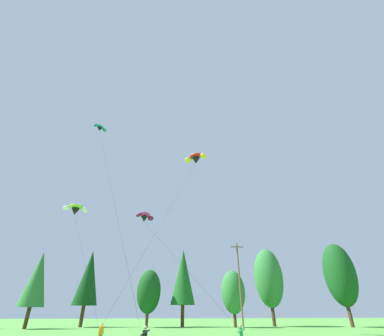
% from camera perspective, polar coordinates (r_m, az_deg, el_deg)
% --- Properties ---
extents(treeline_tree_b, '(4.22, 4.22, 11.91)m').
position_cam_1_polar(treeline_tree_b, '(56.05, -30.52, -19.92)').
color(treeline_tree_b, '#472D19').
rests_on(treeline_tree_b, ground_plane).
extents(treeline_tree_c, '(4.50, 4.50, 13.18)m').
position_cam_1_polar(treeline_tree_c, '(58.22, -21.47, -21.14)').
color(treeline_tree_c, '#472D19').
rests_on(treeline_tree_c, ground_plane).
extents(treeline_tree_d, '(4.36, 4.36, 9.47)m').
position_cam_1_polar(treeline_tree_d, '(54.33, -9.35, -24.86)').
color(treeline_tree_d, '#472D19').
rests_on(treeline_tree_d, ground_plane).
extents(treeline_tree_e, '(4.57, 4.57, 13.51)m').
position_cam_1_polar(treeline_tree_e, '(55.26, -1.95, -22.38)').
color(treeline_tree_e, '#472D19').
rests_on(treeline_tree_e, ground_plane).
extents(treeline_tree_f, '(4.31, 4.31, 9.30)m').
position_cam_1_polar(treeline_tree_f, '(53.89, 8.90, -24.97)').
color(treeline_tree_f, '#472D19').
rests_on(treeline_tree_f, ground_plane).
extents(treeline_tree_g, '(5.55, 5.55, 13.90)m').
position_cam_1_polar(treeline_tree_g, '(59.10, 16.23, -21.83)').
color(treeline_tree_g, '#472D19').
rests_on(treeline_tree_g, ground_plane).
extents(treeline_tree_h, '(5.70, 5.70, 14.44)m').
position_cam_1_polar(treeline_tree_h, '(61.45, 29.36, -19.42)').
color(treeline_tree_h, '#472D19').
rests_on(treeline_tree_h, ground_plane).
extents(utility_pole, '(2.20, 0.26, 12.82)m').
position_cam_1_polar(utility_pole, '(47.05, 10.30, -23.09)').
color(utility_pole, brown).
rests_on(utility_pole, ground_plane).
extents(kite_flyer_near, '(0.39, 0.60, 1.69)m').
position_cam_1_polar(kite_flyer_near, '(25.40, -19.15, -30.69)').
color(kite_flyer_near, navy).
rests_on(kite_flyer_near, ground_plane).
extents(kite_flyer_far, '(0.58, 0.61, 1.69)m').
position_cam_1_polar(kite_flyer_far, '(22.46, 10.57, -32.02)').
color(kite_flyer_far, '#4C4C51').
rests_on(kite_flyer_far, ground_plane).
extents(parafoil_kite_high_lime_white, '(8.33, 9.27, 13.49)m').
position_cam_1_polar(parafoil_kite_high_lime_white, '(37.19, -23.92, -8.13)').
color(parafoil_kite_high_lime_white, '#93D633').
extents(parafoil_kite_mid_teal, '(9.37, 11.87, 23.89)m').
position_cam_1_polar(parafoil_kite_mid_teal, '(39.32, -19.32, 8.14)').
color(parafoil_kite_mid_teal, teal).
extents(parafoil_kite_far_magenta, '(9.22, 11.58, 11.85)m').
position_cam_1_polar(parafoil_kite_far_magenta, '(33.82, -10.20, -10.35)').
color(parafoil_kite_far_magenta, '#D12893').
extents(parafoil_kite_low_red_yellow, '(11.12, 13.31, 24.33)m').
position_cam_1_polar(parafoil_kite_low_red_yellow, '(43.17, 0.81, 2.11)').
color(parafoil_kite_low_red_yellow, red).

